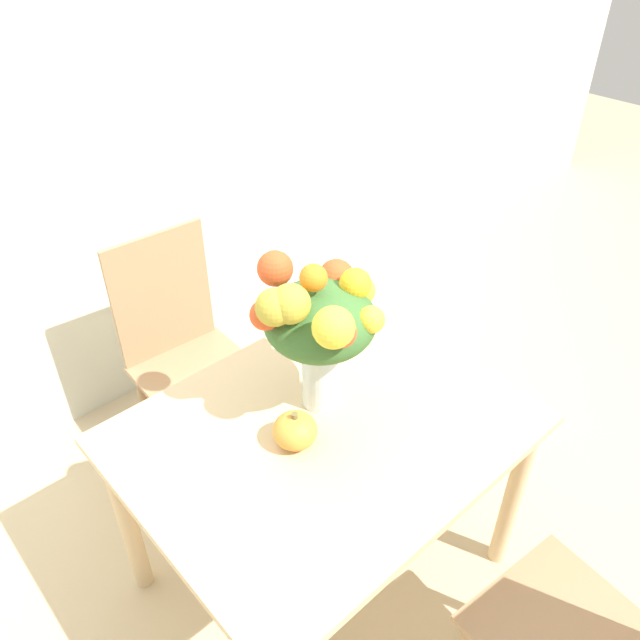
% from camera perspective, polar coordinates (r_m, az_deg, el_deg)
% --- Properties ---
extents(ground_plane, '(12.00, 12.00, 0.00)m').
position_cam_1_polar(ground_plane, '(2.44, 0.33, -21.71)').
color(ground_plane, tan).
extents(wall_back, '(8.00, 0.06, 2.70)m').
position_cam_1_polar(wall_back, '(2.55, -21.52, 17.70)').
color(wall_back, silver).
rests_on(wall_back, ground_plane).
extents(dining_table, '(1.13, 0.91, 0.73)m').
position_cam_1_polar(dining_table, '(1.93, 0.39, -11.87)').
color(dining_table, '#D1B284').
rests_on(dining_table, ground_plane).
extents(flower_vase, '(0.38, 0.45, 0.49)m').
position_cam_1_polar(flower_vase, '(1.72, -0.14, -0.11)').
color(flower_vase, silver).
rests_on(flower_vase, dining_table).
extents(pumpkin, '(0.13, 0.13, 0.12)m').
position_cam_1_polar(pumpkin, '(1.77, -2.29, -10.05)').
color(pumpkin, gold).
rests_on(pumpkin, dining_table).
extents(dining_chair_near_window, '(0.44, 0.44, 0.99)m').
position_cam_1_polar(dining_chair_near_window, '(2.50, -12.18, -3.18)').
color(dining_chair_near_window, '#9E7A56').
rests_on(dining_chair_near_window, ground_plane).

